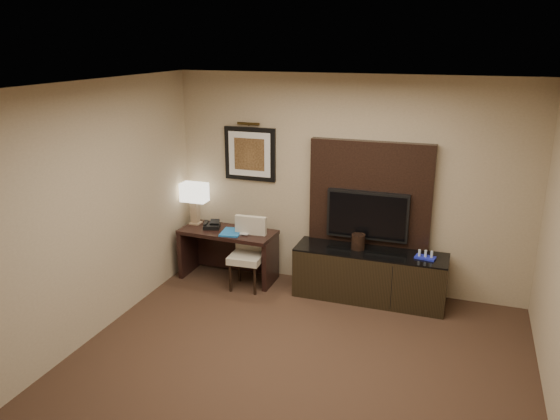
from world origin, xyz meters
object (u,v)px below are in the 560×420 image
at_px(desk_phone, 212,224).
at_px(ice_bucket, 358,242).
at_px(desk_chair, 247,257).
at_px(tv, 367,215).
at_px(desk, 228,254).
at_px(table_lamp, 195,204).
at_px(water_bottle, 254,226).
at_px(credenza, 369,275).
at_px(minibar_tray, 425,255).

height_order(desk_phone, ice_bucket, ice_bucket).
bearing_deg(ice_bucket, desk_chair, -170.38).
bearing_deg(tv, ice_bucket, -113.01).
height_order(desk, table_lamp, table_lamp).
xyz_separation_m(tv, ice_bucket, (-0.07, -0.16, -0.29)).
distance_m(table_lamp, ice_bucket, 2.27).
bearing_deg(ice_bucket, desk_phone, -179.78).
bearing_deg(water_bottle, credenza, -1.70).
height_order(tv, desk_chair, tv).
distance_m(desk_phone, ice_bucket, 1.97).
bearing_deg(desk_chair, table_lamp, 157.13).
xyz_separation_m(credenza, table_lamp, (-2.42, 0.11, 0.65)).
distance_m(credenza, table_lamp, 2.51).
bearing_deg(desk_chair, desk, 146.45).
height_order(desk_phone, minibar_tray, desk_phone).
xyz_separation_m(table_lamp, minibar_tray, (3.06, -0.12, -0.29)).
xyz_separation_m(desk_phone, ice_bucket, (1.97, 0.01, -0.00)).
distance_m(tv, water_bottle, 1.47).
height_order(desk, water_bottle, water_bottle).
xyz_separation_m(water_bottle, minibar_tray, (2.17, -0.06, -0.10)).
distance_m(tv, table_lamp, 2.33).
bearing_deg(desk_phone, desk_chair, -38.38).
height_order(credenza, desk_chair, desk_chair).
relative_size(desk, minibar_tray, 5.44).
bearing_deg(desk_phone, desk, -22.04).
height_order(desk, minibar_tray, minibar_tray).
relative_size(desk_chair, desk_phone, 4.03).
relative_size(credenza, desk_phone, 8.65).
bearing_deg(desk_chair, desk_phone, 156.03).
distance_m(credenza, ice_bucket, 0.44).
distance_m(desk, table_lamp, 0.82).
height_order(credenza, minibar_tray, minibar_tray).
xyz_separation_m(credenza, water_bottle, (-1.53, 0.05, 0.46)).
relative_size(desk, desk_chair, 1.48).
bearing_deg(desk_phone, ice_bucket, -17.16).
bearing_deg(minibar_tray, water_bottle, 178.51).
bearing_deg(tv, minibar_tray, -15.29).
bearing_deg(credenza, desk, 179.99).
xyz_separation_m(credenza, ice_bucket, (-0.16, 0.03, 0.41)).
bearing_deg(tv, desk_chair, -164.69).
bearing_deg(ice_bucket, water_bottle, 179.24).
bearing_deg(desk, desk_chair, -27.84).
height_order(water_bottle, minibar_tray, water_bottle).
xyz_separation_m(tv, desk_chair, (-1.45, -0.40, -0.59)).
relative_size(desk_chair, table_lamp, 1.50).
bearing_deg(table_lamp, tv, 1.95).
xyz_separation_m(desk_chair, ice_bucket, (1.38, 0.23, 0.30)).
xyz_separation_m(credenza, minibar_tray, (0.64, -0.01, 0.36)).
height_order(table_lamp, ice_bucket, table_lamp).
distance_m(desk, minibar_tray, 2.56).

